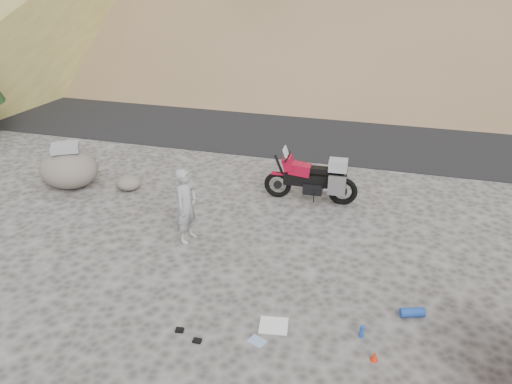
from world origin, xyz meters
TOP-DOWN VIEW (x-y plane):
  - ground at (0.00, 0.00)m, footprint 140.00×140.00m
  - road at (0.00, 9.00)m, footprint 120.00×7.00m
  - motorcycle at (0.38, 3.11)m, footprint 2.34×0.71m
  - man at (-1.97, 0.58)m, footprint 0.51×0.68m
  - boulder at (-5.99, 2.25)m, footprint 1.87×1.72m
  - small_rock at (-4.41, 2.48)m, footprint 0.80×0.76m
  - gear_white_cloth at (0.46, -1.62)m, footprint 0.54×0.49m
  - gear_blue_mat at (2.72, -0.75)m, footprint 0.45×0.28m
  - gear_bottle at (1.92, -1.49)m, footprint 0.10×0.10m
  - gear_funnel at (2.15, -1.96)m, footprint 0.16×0.16m
  - gear_glove_a at (-0.65, -2.31)m, footprint 0.14×0.10m
  - gear_glove_b at (-1.02, -2.15)m, footprint 0.15×0.12m
  - gear_blue_cloth at (0.29, -2.05)m, footprint 0.33×0.29m

SIDE VIEW (x-z plane):
  - ground at x=0.00m, z-range 0.00..0.00m
  - road at x=0.00m, z-range -0.03..0.03m
  - man at x=-1.97m, z-range -0.83..0.83m
  - gear_blue_cloth at x=0.29m, z-range 0.00..0.01m
  - gear_white_cloth at x=0.46m, z-range 0.00..0.02m
  - gear_glove_a at x=-0.65m, z-range 0.00..0.04m
  - gear_glove_b at x=-1.02m, z-range 0.00..0.05m
  - gear_blue_mat at x=2.72m, z-range 0.00..0.17m
  - gear_funnel at x=2.15m, z-range 0.00..0.17m
  - gear_bottle at x=1.92m, z-range 0.00..0.21m
  - small_rock at x=-4.41m, z-range 0.00..0.39m
  - boulder at x=-5.99m, z-range -0.07..1.11m
  - motorcycle at x=0.38m, z-range -0.10..1.29m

